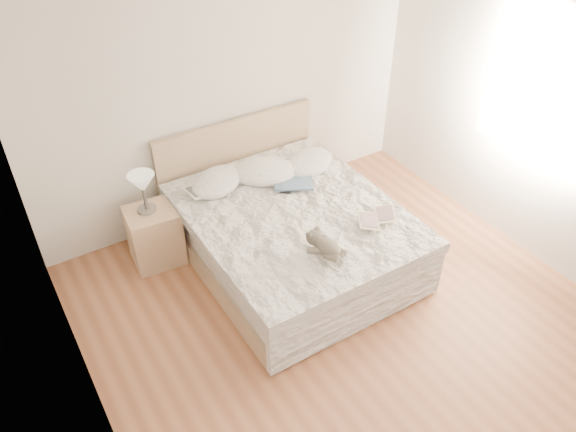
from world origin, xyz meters
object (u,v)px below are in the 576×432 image
object	(u,v)px
nightstand	(155,236)
teddy_bear	(327,253)
bed	(289,232)
childrens_book	(377,218)
photo_book	(205,190)
table_lamp	(142,185)

from	to	relation	value
nightstand	teddy_bear	bearing A→B (deg)	-55.20
bed	childrens_book	xyz separation A→B (m)	(0.52, -0.58, 0.32)
photo_book	childrens_book	bearing A→B (deg)	-53.74
table_lamp	photo_book	world-z (taller)	table_lamp
teddy_bear	nightstand	bearing A→B (deg)	106.81
table_lamp	childrens_book	bearing A→B (deg)	-37.63
photo_book	childrens_book	world-z (taller)	photo_book
nightstand	photo_book	xyz separation A→B (m)	(0.51, -0.05, 0.35)
table_lamp	teddy_bear	bearing A→B (deg)	-55.31
bed	nightstand	size ratio (longest dim) A/B	3.83
photo_book	teddy_bear	distance (m)	1.39
nightstand	teddy_bear	size ratio (longest dim) A/B	1.85
bed	table_lamp	world-z (taller)	bed
bed	nightstand	distance (m)	1.23
table_lamp	childrens_book	distance (m)	2.03
bed	teddy_bear	bearing A→B (deg)	-98.54
nightstand	teddy_bear	xyz separation A→B (m)	(0.95, -1.36, 0.37)
bed	nightstand	xyz separation A→B (m)	(-1.06, 0.63, -0.03)
bed	nightstand	world-z (taller)	bed
childrens_book	teddy_bear	distance (m)	0.66
table_lamp	teddy_bear	distance (m)	1.71
nightstand	teddy_bear	world-z (taller)	teddy_bear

